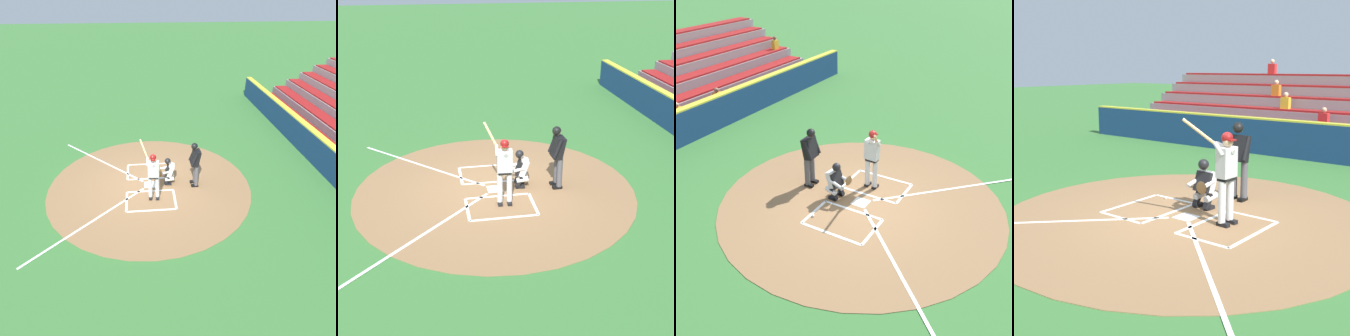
% 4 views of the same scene
% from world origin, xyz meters
% --- Properties ---
extents(ground_plane, '(120.00, 120.00, 0.00)m').
position_xyz_m(ground_plane, '(0.00, 0.00, 0.00)').
color(ground_plane, '#387033').
extents(dirt_circle, '(8.00, 8.00, 0.01)m').
position_xyz_m(dirt_circle, '(0.00, 0.00, 0.01)').
color(dirt_circle, olive).
rests_on(dirt_circle, ground).
extents(home_plate_and_chalk, '(7.93, 4.91, 0.01)m').
position_xyz_m(home_plate_and_chalk, '(0.00, 0.88, 0.01)').
color(home_plate_and_chalk, white).
rests_on(home_plate_and_chalk, dirt_circle).
extents(batter, '(0.96, 0.67, 2.13)m').
position_xyz_m(batter, '(-0.89, -0.12, 1.10)').
color(batter, silver).
rests_on(batter, ground).
extents(catcher, '(0.59, 0.66, 1.13)m').
position_xyz_m(catcher, '(0.09, -0.75, 0.59)').
color(catcher, black).
rests_on(catcher, ground).
extents(plate_umpire, '(0.59, 0.42, 1.86)m').
position_xyz_m(plate_umpire, '(-0.14, -1.79, 1.08)').
color(plate_umpire, '#4C4C51').
rests_on(plate_umpire, ground).
extents(baseball, '(0.07, 0.07, 0.07)m').
position_xyz_m(baseball, '(1.25, -0.80, 0.04)').
color(baseball, white).
rests_on(baseball, ground).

